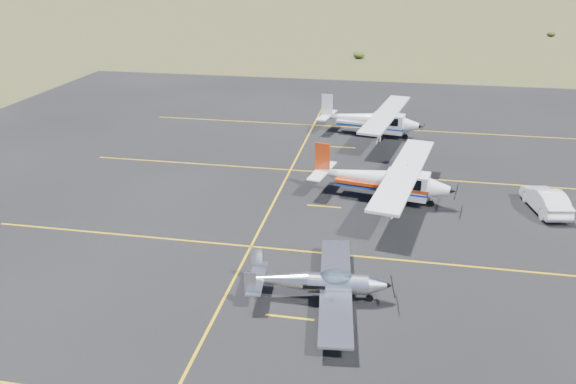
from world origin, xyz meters
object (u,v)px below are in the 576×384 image
at_px(aircraft_cessna, 383,178).
at_px(sedan, 546,200).
at_px(aircraft_plain, 371,119).
at_px(aircraft_low_wing, 321,282).

bearing_deg(aircraft_cessna, sedan, 11.12).
distance_m(aircraft_cessna, sedan, 9.21).
bearing_deg(sedan, aircraft_plain, -60.69).
relative_size(aircraft_low_wing, sedan, 1.99).
bearing_deg(aircraft_plain, aircraft_low_wing, -81.55).
height_order(aircraft_low_wing, aircraft_cessna, aircraft_cessna).
xyz_separation_m(aircraft_low_wing, sedan, (11.35, 11.20, -0.16)).
bearing_deg(aircraft_low_wing, sedan, 38.46).
bearing_deg(aircraft_plain, aircraft_cessna, -73.60).
height_order(aircraft_cessna, aircraft_plain, aircraft_cessna).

